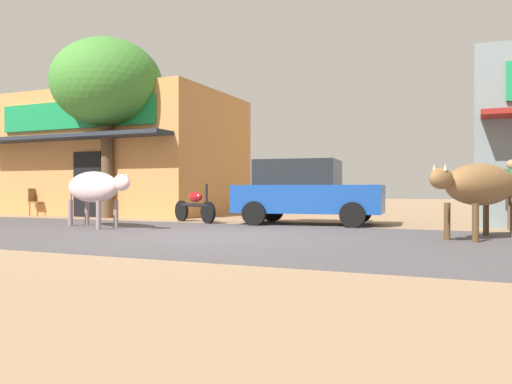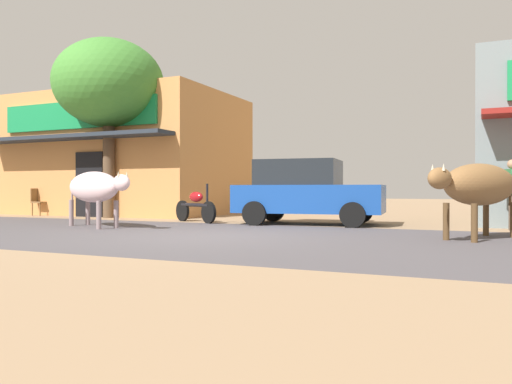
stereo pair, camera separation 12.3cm
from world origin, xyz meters
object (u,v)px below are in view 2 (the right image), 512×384
parked_motorcycle (196,205)px  cow_near_brown (94,188)px  parked_hatchback_car (306,191)px  cafe_chair_near_tree (39,200)px  cow_far_dark (479,185)px  roadside_tree (109,84)px  pedestrian_by_shop (512,189)px

parked_motorcycle → cow_near_brown: cow_near_brown is taller
parked_hatchback_car → parked_motorcycle: size_ratio=2.26×
parked_hatchback_car → cafe_chair_near_tree: bearing=177.6°
cow_far_dark → cafe_chair_near_tree: cow_far_dark is taller
parked_motorcycle → cow_far_dark: bearing=-15.3°
parked_motorcycle → cow_near_brown: bearing=-116.8°
parked_motorcycle → cow_far_dark: 7.31m
parked_hatchback_car → roadside_tree: bearing=177.4°
cafe_chair_near_tree → cow_near_brown: bearing=-32.1°
cow_near_brown → roadside_tree: bearing=125.5°
roadside_tree → cow_far_dark: roadside_tree is taller
cow_near_brown → cow_far_dark: (8.30, 0.59, 0.03)m
roadside_tree → cow_near_brown: 5.20m
cow_near_brown → pedestrian_by_shop: size_ratio=1.77×
parked_hatchback_car → parked_motorcycle: bearing=-170.3°
roadside_tree → cow_near_brown: size_ratio=2.03×
roadside_tree → cafe_chair_near_tree: (-3.10, 0.11, -3.66)m
cow_far_dark → pedestrian_by_shop: 2.56m
roadside_tree → cow_far_dark: size_ratio=2.13×
roadside_tree → pedestrian_by_shop: (11.30, -0.25, -3.28)m
parked_hatchback_car → cafe_chair_near_tree: size_ratio=4.18×
parked_motorcycle → cafe_chair_near_tree: (-6.73, 0.92, 0.05)m
cow_far_dark → cafe_chair_near_tree: (-13.76, 2.84, -0.45)m
cow_near_brown → cafe_chair_near_tree: 6.46m
cow_far_dark → cafe_chair_near_tree: 14.06m
cow_near_brown → pedestrian_by_shop: 9.45m
roadside_tree → parked_hatchback_car: (6.59, -0.30, -3.34)m
parked_motorcycle → pedestrian_by_shop: 7.71m
parked_motorcycle → cow_far_dark: size_ratio=0.65×
roadside_tree → parked_motorcycle: bearing=-12.5°
cafe_chair_near_tree → cow_far_dark: bearing=-11.6°
cafe_chair_near_tree → pedestrian_by_shop: bearing=-1.4°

